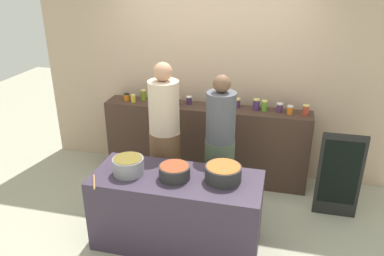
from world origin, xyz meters
The scene contains 26 objects.
ground centered at (0.00, 0.00, 0.00)m, with size 12.00×12.00×0.00m, color #A4A38C.
storefront_wall centered at (0.00, 1.45, 1.50)m, with size 4.80×0.12×3.00m, color tan.
display_shelf centered at (0.00, 1.10, 0.52)m, with size 2.70×0.36×1.04m, color #422E24.
prep_table centered at (0.00, -0.30, 0.40)m, with size 1.70×0.70×0.79m, color #372D3E.
preserve_jar_0 centered at (-1.09, 1.09, 1.09)m, with size 0.07×0.07×0.10m.
preserve_jar_1 centered at (-0.98, 1.06, 1.09)m, with size 0.07×0.07×0.10m.
preserve_jar_2 centered at (-0.87, 1.16, 1.11)m, with size 0.07×0.07×0.14m.
preserve_jar_3 centered at (-0.67, 1.13, 1.10)m, with size 0.09×0.09×0.12m.
preserve_jar_4 centered at (-0.54, 1.16, 1.09)m, with size 0.07×0.07×0.11m.
preserve_jar_5 centered at (-0.37, 1.04, 1.10)m, with size 0.09×0.09×0.12m.
preserve_jar_6 centered at (-0.23, 1.15, 1.09)m, with size 0.08×0.08×0.11m.
preserve_jar_7 centered at (0.05, 1.15, 1.09)m, with size 0.08×0.08×0.10m.
preserve_jar_8 centered at (0.15, 1.03, 1.11)m, with size 0.09×0.09×0.14m.
preserve_jar_9 centered at (0.39, 1.17, 1.10)m, with size 0.09×0.09×0.12m.
preserve_jar_10 centered at (0.64, 1.14, 1.11)m, with size 0.09×0.09×0.14m.
preserve_jar_11 centered at (0.74, 1.13, 1.10)m, with size 0.07×0.07×0.14m.
preserve_jar_12 centered at (0.93, 1.14, 1.09)m, with size 0.08×0.08×0.11m.
preserve_jar_13 centered at (1.06, 1.10, 1.09)m, with size 0.08×0.08×0.10m.
preserve_jar_14 centered at (1.24, 1.09, 1.10)m, with size 0.08×0.08×0.13m.
cooking_pot_left centered at (-0.49, -0.34, 0.88)m, with size 0.31×0.31×0.17m.
cooking_pot_center centered at (-0.01, -0.32, 0.86)m, with size 0.31×0.31×0.14m.
cooking_pot_right centered at (0.46, -0.25, 0.87)m, with size 0.36×0.36×0.16m.
wooden_spoon centered at (-0.74, -0.59, 0.80)m, with size 0.02×0.02×0.26m, color #9E703D.
cook_with_tongs centered at (-0.32, 0.33, 0.81)m, with size 0.36×0.36×1.78m.
cook_in_cap centered at (0.32, 0.38, 0.76)m, with size 0.34×0.34×1.67m.
chalkboard_sign centered at (1.66, 0.60, 0.52)m, with size 0.48×0.05×1.04m.
Camera 1 is at (0.93, -3.44, 2.73)m, focal length 35.62 mm.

